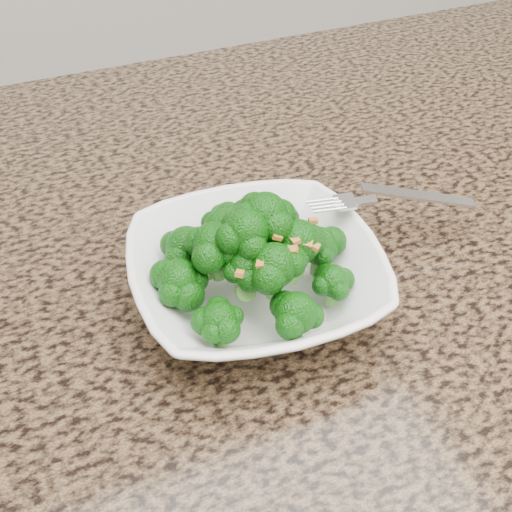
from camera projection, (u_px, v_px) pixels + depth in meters
name	position (u px, v px, depth m)	size (l,w,h in m)	color
cabinet	(354.00, 494.00, 0.93)	(1.55, 0.95, 0.87)	#3C2518
granite_counter	(400.00, 261.00, 0.63)	(1.64, 1.04, 0.03)	brown
bowl	(256.00, 277.00, 0.56)	(0.22, 0.22, 0.05)	white
broccoli_pile	(256.00, 223.00, 0.52)	(0.19, 0.19, 0.07)	#0D5009
garlic_topping	(256.00, 186.00, 0.49)	(0.11, 0.11, 0.01)	#C07A2E
fork	(368.00, 200.00, 0.59)	(0.19, 0.03, 0.01)	silver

